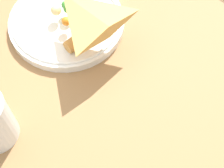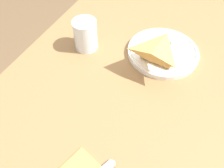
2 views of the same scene
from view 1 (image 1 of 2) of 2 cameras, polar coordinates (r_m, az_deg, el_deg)
The scene contains 2 objects.
dining_table at distance 0.72m, azimuth -5.81°, elevation -3.67°, with size 1.04×0.66×0.72m.
plate_pizza at distance 0.67m, azimuth -7.42°, elevation 10.40°, with size 0.22×0.22×0.05m.
Camera 1 is at (-0.27, 0.19, 1.24)m, focal length 55.00 mm.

